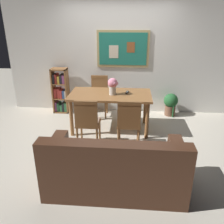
# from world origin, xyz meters

# --- Properties ---
(ground_plane) EXTENTS (12.00, 12.00, 0.00)m
(ground_plane) POSITION_xyz_m (0.00, 0.00, 0.00)
(ground_plane) COLOR beige
(wall_back_with_painting) EXTENTS (5.20, 0.14, 2.60)m
(wall_back_with_painting) POSITION_xyz_m (0.00, 1.48, 1.30)
(wall_back_with_painting) COLOR silver
(wall_back_with_painting) RESTS_ON ground_plane
(dining_table) EXTENTS (1.59, 0.85, 0.76)m
(dining_table) POSITION_xyz_m (-0.11, 0.38, 0.66)
(dining_table) COLOR brown
(dining_table) RESTS_ON ground_plane
(dining_chair_near_left) EXTENTS (0.40, 0.41, 0.91)m
(dining_chair_near_left) POSITION_xyz_m (-0.43, -0.40, 0.54)
(dining_chair_near_left) COLOR brown
(dining_chair_near_left) RESTS_ON ground_plane
(dining_chair_far_left) EXTENTS (0.40, 0.41, 0.91)m
(dining_chair_far_left) POSITION_xyz_m (-0.43, 1.14, 0.54)
(dining_chair_far_left) COLOR brown
(dining_chair_far_left) RESTS_ON ground_plane
(dining_chair_near_right) EXTENTS (0.40, 0.41, 0.91)m
(dining_chair_near_right) POSITION_xyz_m (0.28, -0.37, 0.54)
(dining_chair_near_right) COLOR brown
(dining_chair_near_right) RESTS_ON ground_plane
(leather_couch) EXTENTS (1.80, 0.84, 0.84)m
(leather_couch) POSITION_xyz_m (0.11, -1.43, 0.31)
(leather_couch) COLOR #472819
(leather_couch) RESTS_ON ground_plane
(bookshelf) EXTENTS (0.36, 0.28, 1.06)m
(bookshelf) POSITION_xyz_m (-1.36, 1.23, 0.49)
(bookshelf) COLOR brown
(bookshelf) RESTS_ON ground_plane
(potted_ivy) EXTENTS (0.32, 0.32, 0.55)m
(potted_ivy) POSITION_xyz_m (1.22, 1.22, 0.29)
(potted_ivy) COLOR brown
(potted_ivy) RESTS_ON ground_plane
(flower_vase) EXTENTS (0.20, 0.19, 0.32)m
(flower_vase) POSITION_xyz_m (-0.06, 0.34, 0.94)
(flower_vase) COLOR beige
(flower_vase) RESTS_ON dining_table
(tv_remote) EXTENTS (0.07, 0.16, 0.02)m
(tv_remote) POSITION_xyz_m (0.22, 0.47, 0.77)
(tv_remote) COLOR black
(tv_remote) RESTS_ON dining_table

